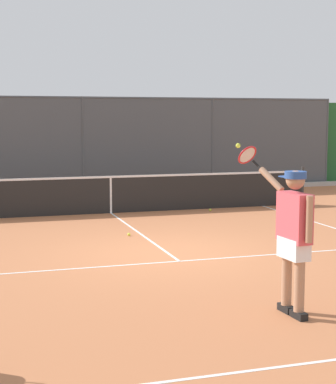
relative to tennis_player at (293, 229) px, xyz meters
The scene contains 7 objects.
ground_plane 4.07m from the tennis_player, 83.72° to the right, with size 60.00×60.00×0.00m, color #B76B42.
court_line_markings 3.08m from the tennis_player, 81.44° to the right, with size 8.65×10.29×0.01m.
fence_backdrop 13.66m from the tennis_player, 88.20° to the right, with size 20.64×1.37×3.10m.
tennis_net 8.84m from the tennis_player, 87.21° to the right, with size 11.11×0.09×1.07m.
tennis_player is the anchor object (origin of this frame).
tennis_ball_near_net 5.80m from the tennis_player, 82.78° to the right, with size 0.07×0.07×0.07m, color #D6E042.
tennis_ball_by_sideline 8.71m from the tennis_player, 104.31° to the right, with size 0.07×0.07×0.07m, color #C1D138.
Camera 1 is at (3.28, 10.68, 2.46)m, focal length 58.41 mm.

